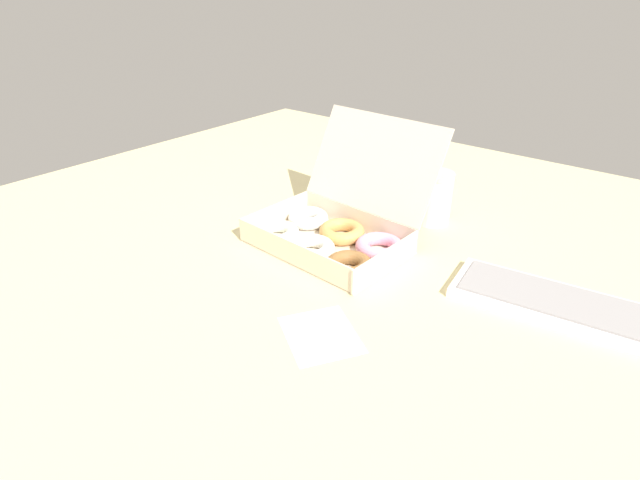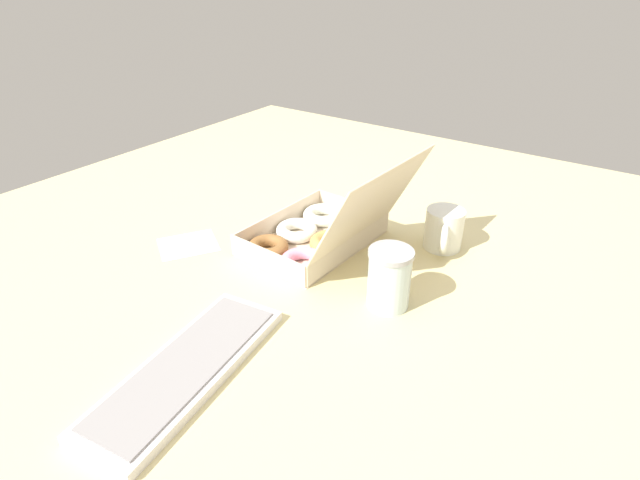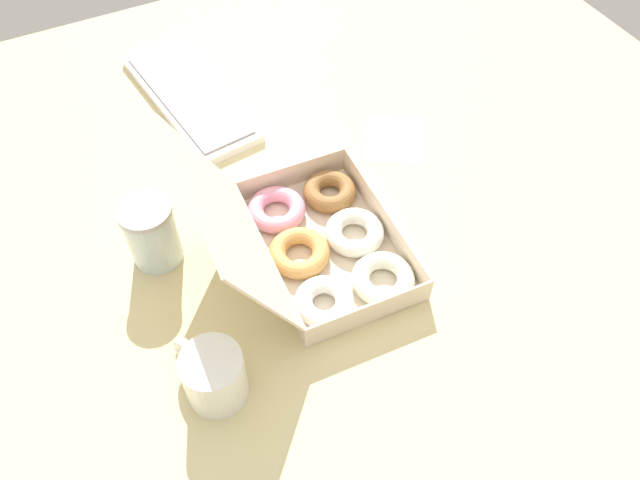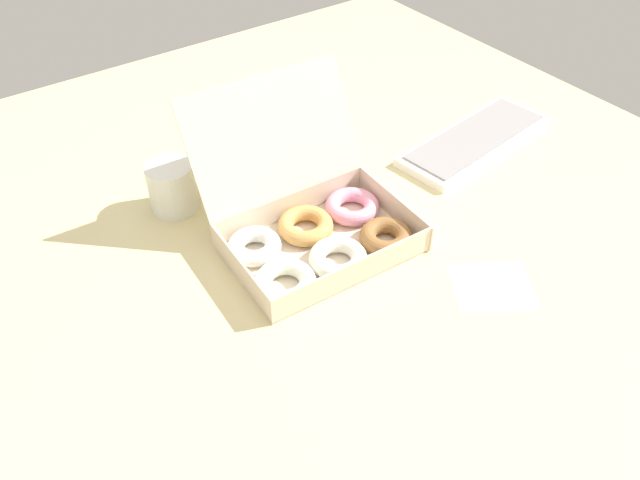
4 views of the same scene
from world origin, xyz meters
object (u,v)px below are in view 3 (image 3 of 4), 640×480
Objects in this scene: keyboard at (189,98)px; coffee_mug at (212,375)px; glass_jar at (152,233)px; donut_box at (318,241)px.

coffee_mug reaches higher than keyboard.
glass_jar is at bearing 0.02° from coffee_mug.
donut_box reaches higher than coffee_mug.
glass_jar is (27.07, 0.01, 1.27)cm from coffee_mug.
keyboard is 40.23cm from glass_jar.
donut_box is 2.77× the size of glass_jar.
keyboard is at bearing -26.96° from glass_jar.
glass_jar is at bearing 153.04° from keyboard.
coffee_mug is at bearing 122.70° from donut_box.
donut_box is 2.77× the size of coffee_mug.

